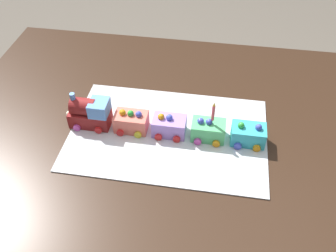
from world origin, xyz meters
TOP-DOWN VIEW (x-y plane):
  - ground_plane at (0.00, 0.00)m, footprint 8.00×8.00m
  - dining_table at (0.00, 0.00)m, footprint 1.40×1.00m
  - cake_board at (0.01, -0.05)m, footprint 0.60×0.40m
  - cake_locomotive at (-0.23, -0.05)m, footprint 0.14×0.08m
  - cake_car_hopper_coral at (-0.10, -0.05)m, footprint 0.10×0.08m
  - cake_car_tanker_lavender at (0.01, -0.05)m, footprint 0.10×0.08m
  - cake_car_caboose_mint_green at (0.13, -0.05)m, footprint 0.10×0.08m
  - cake_car_flatbed_turquoise at (0.25, -0.05)m, footprint 0.10×0.08m
  - birthday_candle at (0.14, -0.05)m, footprint 0.01×0.01m

SIDE VIEW (x-z plane):
  - ground_plane at x=0.00m, z-range 0.00..0.00m
  - dining_table at x=0.00m, z-range 0.26..1.00m
  - cake_board at x=0.01m, z-range 0.74..0.74m
  - cake_car_tanker_lavender at x=0.01m, z-range 0.74..0.81m
  - cake_car_caboose_mint_green at x=0.13m, z-range 0.74..0.81m
  - cake_car_flatbed_turquoise at x=0.25m, z-range 0.74..0.81m
  - cake_car_hopper_coral at x=-0.10m, z-range 0.74..0.81m
  - cake_locomotive at x=-0.23m, z-range 0.73..0.85m
  - birthday_candle at x=0.14m, z-range 0.81..0.88m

